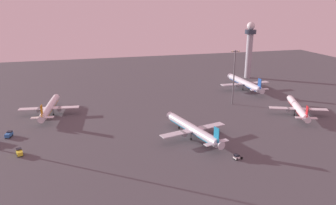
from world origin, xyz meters
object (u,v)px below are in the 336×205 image
airplane_far_stand (193,129)px  pushback_tug (237,157)px  control_tower (250,46)px  airplane_terminal_side (298,108)px  airplane_mid_apron (245,83)px  cargo_loader (19,152)px  maintenance_van (9,134)px  apron_light_central (234,74)px  airplane_near_gate (49,108)px

airplane_far_stand → pushback_tug: size_ratio=11.32×
control_tower → airplane_terminal_side: control_tower is taller
airplane_far_stand → airplane_mid_apron: airplane_mid_apron is taller
airplane_far_stand → control_tower: bearing=37.1°
control_tower → cargo_loader: bearing=-146.9°
control_tower → maintenance_van: size_ratio=9.00×
cargo_loader → maintenance_van: 20.33m
pushback_tug → maintenance_van: size_ratio=0.75×
cargo_loader → apron_light_central: apron_light_central is taller
airplane_mid_apron → pushback_tug: size_ratio=12.53×
control_tower → pushback_tug: control_tower is taller
airplane_terminal_side → airplane_mid_apron: size_ratio=0.81×
airplane_far_stand → cargo_loader: bearing=164.6°
airplane_far_stand → maintenance_van: size_ratio=8.51×
control_tower → airplane_mid_apron: (-17.85, -29.60, -19.08)m
pushback_tug → apron_light_central: bearing=-35.4°
cargo_loader → control_tower: bearing=17.5°
cargo_loader → apron_light_central: (102.99, 36.45, 15.50)m
airplane_near_gate → pushback_tug: (68.05, -68.44, -2.54)m
maintenance_van → apron_light_central: (109.90, 17.33, 15.50)m
apron_light_central → airplane_far_stand: bearing=-133.7°
airplane_near_gate → apron_light_central: apron_light_central is taller
control_tower → airplane_far_stand: control_tower is taller
control_tower → airplane_far_stand: size_ratio=1.06×
airplane_mid_apron → airplane_near_gate: bearing=-171.9°
control_tower → apron_light_central: control_tower is taller
pushback_tug → cargo_loader: cargo_loader is taller
airplane_terminal_side → airplane_near_gate: 123.38m
cargo_loader → apron_light_central: bearing=3.9°
airplane_far_stand → airplane_near_gate: (-59.36, 45.89, -0.13)m
airplane_near_gate → airplane_terminal_side: bearing=-8.3°
airplane_near_gate → maintenance_van: bearing=-112.5°
control_tower → airplane_terminal_side: (-15.85, -81.04, -19.70)m
airplane_terminal_side → maintenance_van: airplane_terminal_side is taller
pushback_tug → apron_light_central: size_ratio=0.11×
airplane_far_stand → apron_light_central: size_ratio=1.29×
airplane_far_stand → pushback_tug: 24.31m
airplane_far_stand → airplane_mid_apron: bearing=34.1°
airplane_terminal_side → airplane_near_gate: bearing=-172.9°
cargo_loader → airplane_terminal_side: bearing=-10.3°
pushback_tug → airplane_mid_apron: bearing=-40.2°
cargo_loader → apron_light_central: 110.34m
apron_light_central → airplane_near_gate: bearing=175.2°
control_tower → airplane_near_gate: bearing=-160.3°
airplane_mid_apron → airplane_far_stand: bearing=-132.7°
cargo_loader → maintenance_van: size_ratio=1.01×
airplane_far_stand → cargo_loader: (-66.82, 1.45, -2.55)m
pushback_tug → maintenance_van: (-82.42, 43.11, 0.11)m
airplane_far_stand → airplane_mid_apron: (57.62, 64.65, 0.35)m
airplane_terminal_side → maintenance_van: bearing=-160.7°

